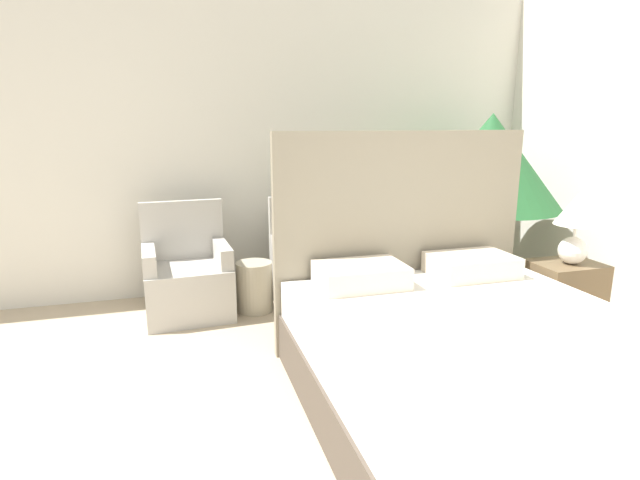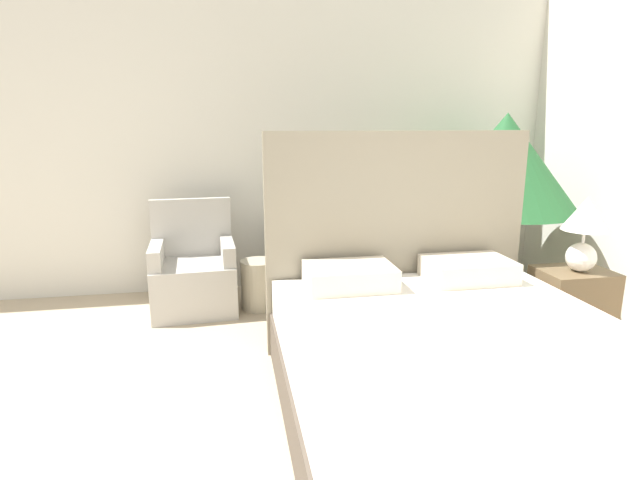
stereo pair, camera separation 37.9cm
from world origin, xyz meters
name	(u,v)px [view 1 (the left image)]	position (x,y,z in m)	size (l,w,h in m)	color
wall_back	(270,133)	(0.00, 3.91, 1.45)	(10.00, 0.06, 2.90)	silver
bed	(480,363)	(0.62, 1.39, 0.31)	(1.80, 2.20, 1.49)	#4C4238
armchair_near_window_left	(188,282)	(-0.82, 3.33, 0.28)	(0.70, 0.63, 0.91)	#B7B2A8
armchair_near_window_right	(314,271)	(0.25, 3.33, 0.28)	(0.68, 0.61, 0.91)	#B7B2A8
potted_palm	(489,166)	(1.82, 3.16, 1.17)	(1.27, 1.27, 1.62)	#4C4C4C
nightstand	(563,299)	(1.83, 2.15, 0.28)	(0.48, 0.37, 0.55)	brown
table_lamp	(576,220)	(1.84, 2.12, 0.87)	(0.30, 0.30, 0.51)	white
side_table	(255,287)	(-0.28, 3.27, 0.21)	(0.30, 0.30, 0.42)	#B7AD93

